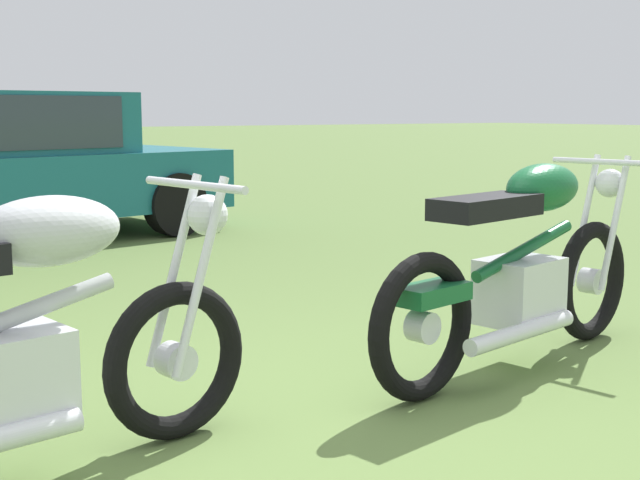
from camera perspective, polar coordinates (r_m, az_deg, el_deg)
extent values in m
plane|color=#567038|center=(3.47, 1.30, -12.81)|extent=(120.00, 120.00, 0.00)
torus|color=black|center=(3.41, -9.46, -7.83)|extent=(0.62, 0.19, 0.62)
cylinder|color=silver|center=(3.41, -9.46, -7.83)|extent=(0.15, 0.12, 0.14)
cylinder|color=silver|center=(3.43, -9.58, -1.94)|extent=(0.27, 0.08, 0.74)
cylinder|color=silver|center=(3.29, -7.86, -2.37)|extent=(0.27, 0.08, 0.74)
cube|color=silver|center=(3.09, -20.07, -8.58)|extent=(0.44, 0.36, 0.32)
cylinder|color=#B7BABF|center=(3.05, -19.74, -4.89)|extent=(0.75, 0.19, 0.22)
ellipsoid|color=#B7BABF|center=(3.06, -17.42, 0.58)|extent=(0.56, 0.34, 0.24)
cylinder|color=silver|center=(3.34, -8.30, 3.61)|extent=(0.14, 0.64, 0.03)
sphere|color=silver|center=(3.38, -7.41, 1.65)|extent=(0.18, 0.18, 0.16)
torus|color=black|center=(5.01, 17.40, -2.59)|extent=(0.66, 0.22, 0.66)
torus|color=black|center=(3.81, 6.74, -5.69)|extent=(0.66, 0.22, 0.66)
cylinder|color=silver|center=(5.01, 17.40, -2.59)|extent=(0.16, 0.13, 0.14)
cylinder|color=silver|center=(3.81, 6.74, -5.69)|extent=(0.16, 0.13, 0.14)
cylinder|color=silver|center=(5.05, 16.99, 1.27)|extent=(0.27, 0.09, 0.72)
cylinder|color=silver|center=(4.97, 18.81, 1.07)|extent=(0.27, 0.09, 0.72)
cube|color=silver|center=(4.39, 12.97, -3.26)|extent=(0.45, 0.37, 0.32)
cylinder|color=#14592D|center=(4.38, 13.27, -0.64)|extent=(0.80, 0.22, 0.23)
ellipsoid|color=#14592D|center=(4.47, 14.44, 3.37)|extent=(0.56, 0.36, 0.24)
cube|color=black|center=(4.08, 10.88, 2.16)|extent=(0.64, 0.35, 0.10)
cube|color=#14592D|center=(3.82, 7.35, -3.49)|extent=(0.39, 0.25, 0.08)
cylinder|color=silver|center=(5.01, 18.28, 4.90)|extent=(0.16, 0.63, 0.03)
sphere|color=silver|center=(5.08, 18.53, 3.56)|extent=(0.19, 0.19, 0.16)
cylinder|color=silver|center=(4.16, 13.11, -5.91)|extent=(0.80, 0.24, 0.08)
cylinder|color=black|center=(10.30, -14.82, 3.02)|extent=(0.67, 0.33, 0.64)
cylinder|color=black|center=(8.85, -9.48, 2.33)|extent=(0.67, 0.33, 0.64)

